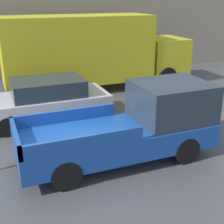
{
  "coord_description": "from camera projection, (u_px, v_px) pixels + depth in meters",
  "views": [
    {
      "loc": [
        -1.59,
        -7.44,
        4.22
      ],
      "look_at": [
        1.66,
        0.55,
        1.01
      ],
      "focal_mm": 50.0,
      "sensor_mm": 36.0,
      "label": 1
    }
  ],
  "objects": [
    {
      "name": "car",
      "position": [
        46.0,
        100.0,
        11.0
      ],
      "size": [
        4.43,
        1.95,
        1.53
      ],
      "color": "silver",
      "rests_on": "ground"
    },
    {
      "name": "ground_plane",
      "position": [
        63.0,
        161.0,
        8.5
      ],
      "size": [
        60.0,
        60.0,
        0.0
      ],
      "primitive_type": "plane",
      "color": "#4C4C4F"
    },
    {
      "name": "delivery_truck",
      "position": [
        91.0,
        51.0,
        14.54
      ],
      "size": [
        8.89,
        2.41,
        3.43
      ],
      "color": "gold",
      "rests_on": "ground"
    },
    {
      "name": "building_wall",
      "position": [
        16.0,
        38.0,
        16.09
      ],
      "size": [
        28.0,
        0.15,
        4.43
      ],
      "color": "gray",
      "rests_on": "ground"
    },
    {
      "name": "pickup_truck",
      "position": [
        135.0,
        125.0,
        8.46
      ],
      "size": [
        5.27,
        1.94,
        2.02
      ],
      "color": "#194799",
      "rests_on": "ground"
    }
  ]
}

